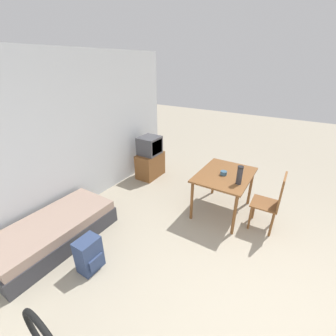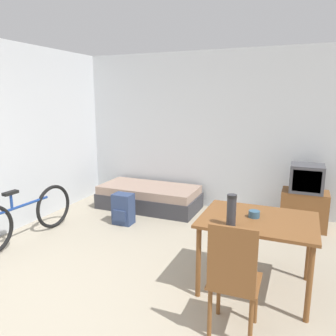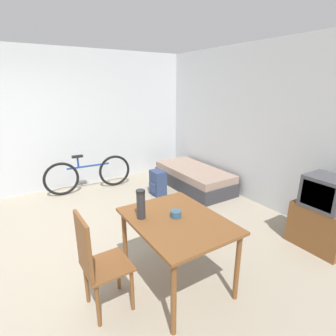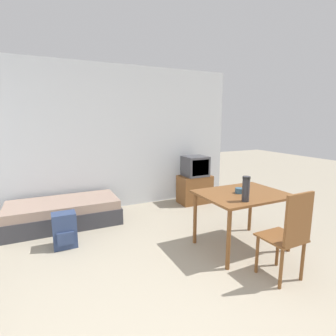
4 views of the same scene
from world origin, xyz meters
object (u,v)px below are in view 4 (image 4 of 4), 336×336
at_px(dining_table, 242,200).
at_px(thermos_flask, 246,188).
at_px(daybed, 64,213).
at_px(wooden_chair, 289,233).
at_px(mate_bowl, 239,191).
at_px(tv, 195,181).
at_px(backpack, 65,230).

distance_m(dining_table, thermos_flask, 0.44).
bearing_deg(daybed, thermos_flask, -48.43).
bearing_deg(wooden_chair, daybed, 127.37).
bearing_deg(mate_bowl, dining_table, -18.20).
bearing_deg(dining_table, mate_bowl, 161.80).
relative_size(dining_table, thermos_flask, 3.71).
bearing_deg(thermos_flask, daybed, 131.57).
bearing_deg(tv, thermos_flask, -106.43).
distance_m(thermos_flask, backpack, 2.42).
bearing_deg(dining_table, tv, 77.13).
distance_m(daybed, thermos_flask, 2.93).
bearing_deg(mate_bowl, wooden_chair, -92.11).
bearing_deg(wooden_chair, tv, 79.36).
relative_size(daybed, tv, 1.80).
bearing_deg(tv, backpack, -160.68).
distance_m(tv, wooden_chair, 2.77).
relative_size(tv, mate_bowl, 8.83).
height_order(daybed, wooden_chair, wooden_chair).
relative_size(daybed, thermos_flask, 5.84).
distance_m(tv, dining_table, 1.98).
xyz_separation_m(daybed, mate_bowl, (2.05, -1.82, 0.59)).
distance_m(thermos_flask, mate_bowl, 0.37).
bearing_deg(wooden_chair, backpack, 138.59).
height_order(daybed, thermos_flask, thermos_flask).
bearing_deg(backpack, daybed, 86.90).
xyz_separation_m(wooden_chair, thermos_flask, (-0.14, 0.52, 0.37)).
distance_m(wooden_chair, mate_bowl, 0.86).
bearing_deg(mate_bowl, tv, 75.78).
xyz_separation_m(thermos_flask, backpack, (-1.93, 1.30, -0.68)).
xyz_separation_m(daybed, backpack, (-0.04, -0.82, 0.04)).
bearing_deg(tv, wooden_chair, -100.64).
height_order(tv, wooden_chair, wooden_chair).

